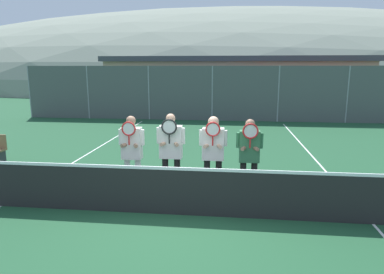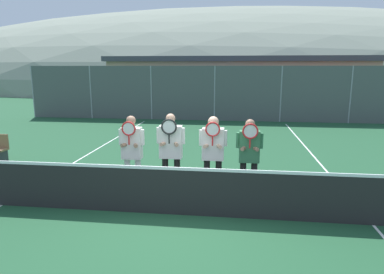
{
  "view_description": "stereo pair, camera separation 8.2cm",
  "coord_description": "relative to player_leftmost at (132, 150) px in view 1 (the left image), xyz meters",
  "views": [
    {
      "loc": [
        1.01,
        -5.98,
        2.74
      ],
      "look_at": [
        0.19,
        1.09,
        1.28
      ],
      "focal_mm": 32.0,
      "sensor_mm": 36.0,
      "label": 1
    },
    {
      "loc": [
        1.09,
        -5.97,
        2.74
      ],
      "look_at": [
        0.19,
        1.09,
        1.28
      ],
      "focal_mm": 32.0,
      "sensor_mm": 36.0,
      "label": 2
    }
  ],
  "objects": [
    {
      "name": "ground_plane",
      "position": [
        1.06,
        -0.81,
        -1.03
      ],
      "size": [
        120.0,
        120.0,
        0.0
      ],
      "primitive_type": "plane",
      "color": "#1E4C2D"
    },
    {
      "name": "car_right_of_center",
      "position": [
        10.76,
        13.97,
        -0.08
      ],
      "size": [
        4.36,
        2.05,
        1.87
      ],
      "color": "maroon",
      "rests_on": "ground_plane"
    },
    {
      "name": "car_far_left",
      "position": [
        -4.52,
        13.76,
        -0.08
      ],
      "size": [
        4.71,
        2.07,
        1.86
      ],
      "color": "#285638",
      "rests_on": "ground_plane"
    },
    {
      "name": "clubhouse_building",
      "position": [
        2.22,
        19.58,
        0.74
      ],
      "size": [
        19.08,
        5.5,
        3.5
      ],
      "color": "tan",
      "rests_on": "ground_plane"
    },
    {
      "name": "player_leftmost",
      "position": [
        0.0,
        0.0,
        0.0
      ],
      "size": [
        0.55,
        0.34,
        1.76
      ],
      "color": "white",
      "rests_on": "ground_plane"
    },
    {
      "name": "player_rightmost",
      "position": [
        2.45,
        0.12,
        -0.02
      ],
      "size": [
        0.55,
        0.34,
        1.71
      ],
      "color": "black",
      "rests_on": "ground_plane"
    },
    {
      "name": "player_center_left",
      "position": [
        0.82,
        0.07,
        0.04
      ],
      "size": [
        0.6,
        0.34,
        1.8
      ],
      "color": "black",
      "rests_on": "ground_plane"
    },
    {
      "name": "court_line_left_sideline",
      "position": [
        -2.51,
        2.19,
        -1.02
      ],
      "size": [
        0.05,
        16.0,
        0.01
      ],
      "primitive_type": "cube",
      "color": "white",
      "rests_on": "ground_plane"
    },
    {
      "name": "court_line_right_sideline",
      "position": [
        4.62,
        2.19,
        -1.02
      ],
      "size": [
        0.05,
        16.0,
        0.01
      ],
      "primitive_type": "cube",
      "color": "white",
      "rests_on": "ground_plane"
    },
    {
      "name": "fence_back",
      "position": [
        1.06,
        10.95,
        0.38
      ],
      "size": [
        20.16,
        0.06,
        2.81
      ],
      "color": "gray",
      "rests_on": "ground_plane"
    },
    {
      "name": "tennis_net",
      "position": [
        1.06,
        -0.81,
        -0.54
      ],
      "size": [
        9.59,
        0.09,
        1.03
      ],
      "color": "gray",
      "rests_on": "ground_plane"
    },
    {
      "name": "car_center",
      "position": [
        5.74,
        14.09,
        -0.1
      ],
      "size": [
        4.11,
        1.97,
        1.83
      ],
      "color": "maroon",
      "rests_on": "ground_plane"
    },
    {
      "name": "player_center_right",
      "position": [
        1.7,
        0.12,
        0.02
      ],
      "size": [
        0.58,
        0.34,
        1.76
      ],
      "color": "black",
      "rests_on": "ground_plane"
    },
    {
      "name": "car_left_of_center",
      "position": [
        0.76,
        14.16,
        -0.17
      ],
      "size": [
        4.27,
        2.09,
        1.67
      ],
      "color": "navy",
      "rests_on": "ground_plane"
    },
    {
      "name": "hill_distant",
      "position": [
        1.06,
        53.38,
        -1.03
      ],
      "size": [
        118.04,
        65.58,
        22.95
      ],
      "color": "gray",
      "rests_on": "ground_plane"
    }
  ]
}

